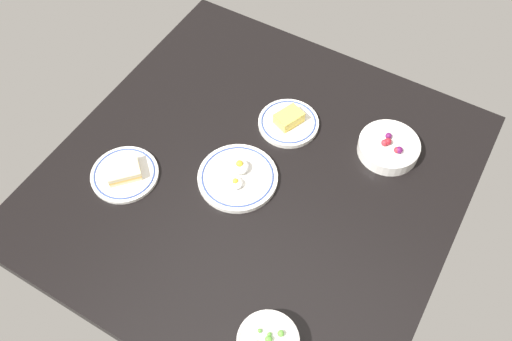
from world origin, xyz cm
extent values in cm
cube|color=black|center=(0.00, 0.00, 2.00)|extent=(112.47, 110.20, 4.00)
cylinder|color=white|center=(-18.87, 31.73, 4.54)|extent=(19.04, 19.04, 1.08)
torus|color=#33478C|center=(-18.87, 31.73, 5.08)|extent=(17.26, 17.26, 0.50)
cube|color=beige|center=(-18.87, 31.73, 5.68)|extent=(11.80, 11.71, 1.20)
cube|color=#E5B24C|center=(-18.87, 31.73, 6.68)|extent=(11.80, 11.71, 0.80)
cube|color=beige|center=(-18.87, 31.73, 7.68)|extent=(11.80, 11.71, 1.20)
cylinder|color=white|center=(20.50, 0.67, 4.73)|extent=(18.14, 18.14, 1.45)
torus|color=#33478C|center=(20.50, 0.67, 5.45)|extent=(16.46, 16.46, 0.50)
cube|color=#F2D14C|center=(20.50, 0.67, 7.17)|extent=(9.35, 8.11, 3.44)
cylinder|color=white|center=(26.15, -28.90, 5.92)|extent=(17.56, 17.56, 3.84)
torus|color=white|center=(26.15, -28.90, 7.84)|extent=(17.65, 17.65, 0.80)
sphere|color=#B2232D|center=(24.84, -27.59, 8.80)|extent=(1.93, 1.93, 1.93)
sphere|color=#59144C|center=(27.79, -27.64, 8.78)|extent=(1.87, 1.87, 1.87)
sphere|color=maroon|center=(25.73, -28.28, 8.89)|extent=(2.10, 2.10, 2.10)
sphere|color=#B2232D|center=(24.28, -31.62, 8.74)|extent=(1.81, 1.81, 1.81)
sphere|color=#59144C|center=(24.52, -32.14, 8.87)|extent=(2.07, 2.07, 2.07)
torus|color=white|center=(-40.25, -26.63, 8.63)|extent=(14.41, 14.41, 0.80)
sphere|color=#599E38|center=(-37.68, -28.41, 9.41)|extent=(1.57, 1.57, 1.57)
sphere|color=#599E38|center=(-39.12, -26.25, 9.17)|extent=(1.08, 1.08, 1.08)
sphere|color=#599E38|center=(-40.14, -26.76, 9.37)|extent=(1.49, 1.49, 1.49)
sphere|color=#599E38|center=(-40.23, -26.59, 9.39)|extent=(1.53, 1.53, 1.53)
sphere|color=#599E38|center=(-39.46, -23.94, 9.14)|extent=(1.04, 1.04, 1.04)
cylinder|color=white|center=(-3.92, 3.63, 4.75)|extent=(22.47, 22.47, 1.50)
torus|color=#33478C|center=(-3.92, 3.63, 5.50)|extent=(20.27, 20.27, 0.50)
ellipsoid|color=white|center=(-6.80, 2.57, 6.60)|extent=(4.02, 4.02, 2.21)
sphere|color=yellow|center=(-6.80, 2.57, 7.60)|extent=(1.61, 1.61, 1.61)
ellipsoid|color=white|center=(-1.68, 4.32, 6.92)|extent=(5.16, 5.16, 2.84)
sphere|color=yellow|center=(-1.68, 4.32, 8.20)|extent=(2.06, 2.06, 2.06)
camera|label=1|loc=(-74.23, -43.21, 131.84)|focal=38.34mm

